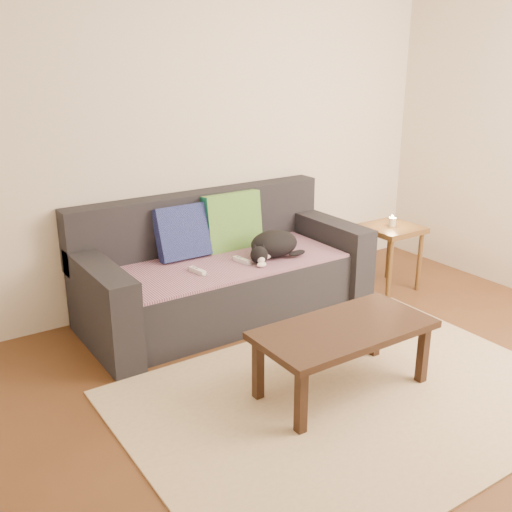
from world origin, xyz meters
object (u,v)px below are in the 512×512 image
(sofa, at_px, (223,274))
(wii_remote_b, at_px, (241,260))
(wii_remote_a, at_px, (197,271))
(coffee_table, at_px, (344,335))
(cat, at_px, (273,245))
(side_table, at_px, (391,237))

(sofa, relative_size, wii_remote_b, 14.00)
(wii_remote_a, relative_size, coffee_table, 0.15)
(wii_remote_a, height_order, wii_remote_b, same)
(cat, relative_size, coffee_table, 0.46)
(sofa, bearing_deg, wii_remote_b, -68.94)
(cat, xyz_separation_m, coffee_table, (-0.31, -1.13, -0.17))
(wii_remote_b, height_order, coffee_table, wii_remote_b)
(cat, bearing_deg, wii_remote_a, -169.18)
(wii_remote_a, xyz_separation_m, wii_remote_b, (0.37, 0.02, 0.00))
(cat, distance_m, side_table, 1.09)
(sofa, distance_m, cat, 0.44)
(cat, height_order, wii_remote_a, cat)
(wii_remote_b, xyz_separation_m, coffee_table, (-0.05, -1.16, -0.10))
(coffee_table, bearing_deg, sofa, 90.56)
(cat, height_order, coffee_table, cat)
(wii_remote_a, relative_size, wii_remote_b, 1.00)
(sofa, relative_size, side_table, 3.93)
(wii_remote_b, bearing_deg, coffee_table, 167.86)
(side_table, bearing_deg, coffee_table, -144.37)
(sofa, xyz_separation_m, wii_remote_b, (0.06, -0.16, 0.15))
(side_table, bearing_deg, wii_remote_b, 172.92)
(wii_remote_a, bearing_deg, side_table, -104.69)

